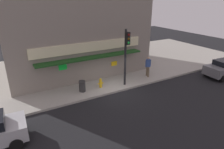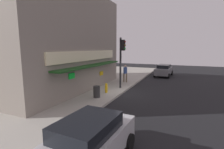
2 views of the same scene
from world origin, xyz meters
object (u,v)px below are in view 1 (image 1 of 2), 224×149
(traffic_light, at_px, (126,50))
(pedestrian, at_px, (148,66))
(fire_hydrant, at_px, (101,83))
(trash_can, at_px, (82,86))

(traffic_light, bearing_deg, pedestrian, 12.26)
(traffic_light, xyz_separation_m, pedestrian, (2.84, 0.62, -1.94))
(fire_hydrant, height_order, pedestrian, pedestrian)
(trash_can, height_order, pedestrian, pedestrian)
(fire_hydrant, bearing_deg, trash_can, 177.86)
(trash_can, bearing_deg, traffic_light, -10.64)
(traffic_light, xyz_separation_m, trash_can, (-3.55, 0.67, -2.53))
(fire_hydrant, bearing_deg, traffic_light, -16.93)
(fire_hydrant, xyz_separation_m, trash_can, (-1.55, 0.06, 0.05))
(traffic_light, relative_size, fire_hydrant, 5.83)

